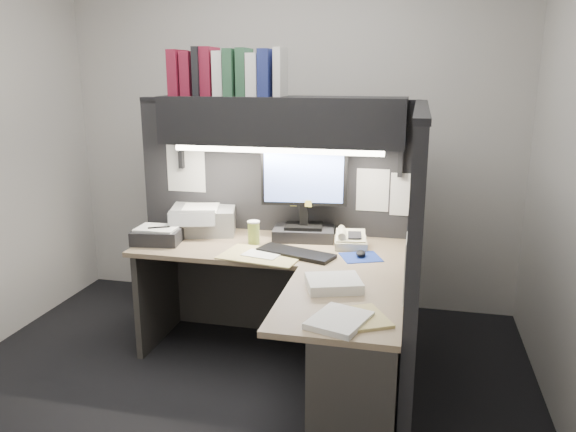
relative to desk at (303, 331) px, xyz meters
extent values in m
plane|color=black|center=(-0.43, 0.00, -0.44)|extent=(3.50, 3.50, 0.00)
cube|color=beige|center=(-0.43, 1.50, 0.91)|extent=(3.50, 0.04, 2.70)
cube|color=beige|center=(-0.43, -1.50, 0.91)|extent=(3.50, 0.04, 2.70)
cube|color=black|center=(-0.40, 0.93, 0.36)|extent=(1.90, 0.06, 1.60)
cube|color=black|center=(0.55, 0.18, 0.36)|extent=(0.06, 1.50, 1.60)
cube|color=#827453|center=(-0.33, 0.56, 0.27)|extent=(1.70, 0.68, 0.03)
cube|color=#827453|center=(0.22, -0.20, 0.27)|extent=(0.60, 0.85, 0.03)
cube|color=#322F2C|center=(-0.33, 0.86, -0.09)|extent=(1.61, 0.02, 0.70)
cube|color=#322F2C|center=(-1.13, 0.56, -0.09)|extent=(0.04, 0.61, 0.70)
cube|color=#322F2C|center=(0.32, -0.43, -0.09)|extent=(0.38, 0.40, 0.70)
cube|color=black|center=(-0.30, 0.75, 1.06)|extent=(1.55, 0.34, 0.30)
cylinder|color=white|center=(-0.30, 0.61, 0.89)|extent=(1.32, 0.04, 0.04)
cube|color=black|center=(-0.15, 0.75, 0.33)|extent=(0.42, 0.29, 0.08)
cube|color=black|center=(-0.15, 0.75, 0.45)|extent=(0.06, 0.05, 0.13)
cube|color=black|center=(-0.15, 0.75, 0.70)|extent=(0.55, 0.11, 0.36)
cube|color=#6C8BEE|center=(-0.15, 0.73, 0.70)|extent=(0.50, 0.07, 0.32)
cube|color=black|center=(-0.13, 0.42, 0.30)|extent=(0.50, 0.30, 0.02)
cube|color=navy|center=(0.25, 0.46, 0.29)|extent=(0.28, 0.27, 0.00)
ellipsoid|color=black|center=(0.25, 0.47, 0.31)|extent=(0.06, 0.09, 0.03)
cube|color=beige|center=(0.17, 0.66, 0.33)|extent=(0.23, 0.24, 0.08)
cylinder|color=#B2B147|center=(-0.44, 0.58, 0.36)|extent=(0.10, 0.10, 0.14)
cube|color=gray|center=(-0.86, 0.78, 0.37)|extent=(0.51, 0.46, 0.17)
cube|color=black|center=(-1.06, 0.47, 0.33)|extent=(0.33, 0.29, 0.09)
cube|color=tan|center=(-0.33, 0.35, 0.29)|extent=(0.52, 0.38, 0.01)
cube|color=white|center=(0.17, -0.06, 0.31)|extent=(0.33, 0.30, 0.05)
cube|color=white|center=(0.25, -0.47, 0.30)|extent=(0.29, 0.33, 0.03)
cube|color=tan|center=(0.35, -0.40, 0.29)|extent=(0.29, 0.31, 0.01)
cube|color=maroon|center=(-0.98, 0.73, 1.35)|extent=(0.07, 0.22, 0.28)
cube|color=maroon|center=(-0.90, 0.75, 1.34)|extent=(0.07, 0.22, 0.27)
cube|color=black|center=(-0.82, 0.73, 1.36)|extent=(0.04, 0.22, 0.30)
cube|color=maroon|center=(-0.77, 0.76, 1.36)|extent=(0.07, 0.22, 0.30)
cube|color=white|center=(-0.69, 0.76, 1.34)|extent=(0.07, 0.22, 0.27)
cube|color=#274F36|center=(-0.61, 0.74, 1.35)|extent=(0.06, 0.22, 0.29)
cube|color=#274F36|center=(-0.54, 0.76, 1.35)|extent=(0.06, 0.22, 0.29)
cube|color=white|center=(-0.47, 0.76, 1.34)|extent=(0.07, 0.22, 0.26)
cube|color=navy|center=(-0.39, 0.74, 1.35)|extent=(0.07, 0.22, 0.29)
cube|color=white|center=(-0.31, 0.77, 1.35)|extent=(0.05, 0.22, 0.29)
cube|color=white|center=(0.27, 0.90, 0.61)|extent=(0.21, 0.00, 0.28)
cube|color=white|center=(0.49, 0.90, 0.59)|extent=(0.21, 0.00, 0.28)
cube|color=white|center=(-1.03, 0.90, 0.71)|extent=(0.28, 0.00, 0.34)
cube|color=black|center=(0.52, 0.05, 0.58)|extent=(0.00, 0.18, 0.22)
cube|color=white|center=(0.52, -0.30, 0.51)|extent=(0.00, 0.21, 0.28)
camera|label=1|loc=(0.54, -2.72, 1.35)|focal=35.00mm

